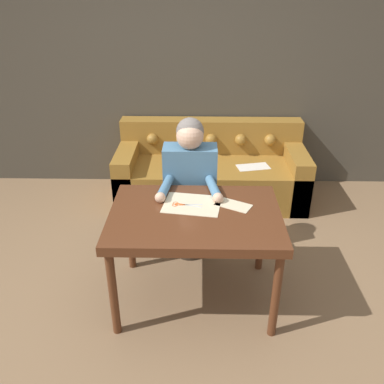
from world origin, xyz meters
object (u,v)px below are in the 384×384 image
Objects in this scene: dining_table at (195,223)px; couch at (211,172)px; scissors at (182,205)px; person at (190,188)px.

couch is (0.16, 1.68, -0.39)m from dining_table.
scissors is (-0.10, 0.11, 0.08)m from dining_table.
person is at bearing 94.93° from dining_table.
scissors is at bearing 131.60° from dining_table.
scissors reaches higher than dining_table.
couch is at bearing 80.74° from scissors.
person reaches higher than scissors.
person is (-0.05, 0.58, -0.02)m from dining_table.
dining_table is 0.96× the size of person.
dining_table is at bearing -95.31° from couch.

